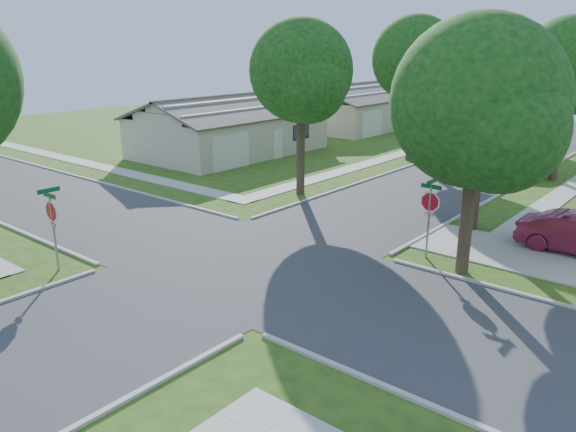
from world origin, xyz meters
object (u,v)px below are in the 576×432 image
(tree_w_mid, at_px, (415,62))
(tree_w_far, at_px, (488,71))
(car_curb_east, at_px, (531,162))
(car_curb_west, at_px, (524,124))
(tree_ne_corner, at_px, (479,110))
(tree_e_near, at_px, (486,96))
(stop_sign_sw, at_px, (52,215))
(tree_w_near, at_px, (302,76))
(stop_sign_ne, at_px, (430,205))
(tree_e_mid, at_px, (569,70))
(house_nw_far, at_px, (358,111))
(house_nw_near, at_px, (230,132))

(tree_w_mid, height_order, tree_w_far, tree_w_mid)
(tree_w_mid, bearing_deg, car_curb_east, 5.41)
(tree_w_far, xyz_separation_m, car_curb_west, (1.45, 6.48, -4.91))
(tree_ne_corner, bearing_deg, tree_e_near, 108.53)
(stop_sign_sw, bearing_deg, tree_w_near, 89.77)
(car_curb_east, bearing_deg, tree_w_far, 116.31)
(car_curb_west, bearing_deg, stop_sign_ne, 106.41)
(tree_w_near, distance_m, car_curb_west, 32.00)
(tree_e_mid, bearing_deg, car_curb_east, 154.51)
(tree_e_near, height_order, tree_w_near, tree_w_near)
(house_nw_far, xyz_separation_m, car_curb_west, (12.79, 8.49, -0.92))
(stop_sign_sw, distance_m, tree_w_far, 38.86)
(tree_ne_corner, bearing_deg, car_curb_east, 100.21)
(stop_sign_sw, xyz_separation_m, tree_e_near, (9.45, 13.71, 3.61))
(tree_w_near, bearing_deg, car_curb_east, 58.38)
(tree_w_far, xyz_separation_m, house_nw_near, (-11.34, -19.01, -3.99))
(tree_w_far, bearing_deg, tree_e_near, -69.39)
(tree_w_mid, xyz_separation_m, tree_w_far, (-0.01, 13.00, -0.98))
(stop_sign_sw, bearing_deg, tree_e_mid, 69.80)
(house_nw_far, bearing_deg, tree_w_mid, -44.07)
(tree_w_near, bearing_deg, tree_e_mid, 51.92)
(car_curb_east, bearing_deg, tree_w_mid, 179.08)
(house_nw_far, bearing_deg, car_curb_west, 33.58)
(tree_w_far, bearing_deg, house_nw_near, -120.82)
(stop_sign_ne, xyz_separation_m, house_nw_far, (-20.69, 27.30, -0.51))
(house_nw_far, bearing_deg, stop_sign_ne, -52.84)
(tree_w_near, bearing_deg, stop_sign_ne, -24.74)
(tree_e_near, bearing_deg, house_nw_near, 163.89)
(tree_w_far, bearing_deg, tree_e_mid, -54.10)
(house_nw_near, bearing_deg, tree_w_near, -27.83)
(stop_sign_sw, xyz_separation_m, tree_ne_corner, (11.06, 8.91, 3.56))
(tree_e_mid, height_order, house_nw_far, tree_e_mid)
(tree_ne_corner, height_order, house_nw_near, tree_ne_corner)
(tree_e_near, relative_size, car_curb_east, 1.95)
(tree_w_near, relative_size, car_curb_west, 2.19)
(stop_sign_sw, height_order, car_curb_west, stop_sign_sw)
(tree_e_mid, distance_m, house_nw_far, 23.95)
(tree_e_near, bearing_deg, tree_w_mid, 128.05)
(tree_e_mid, distance_m, tree_w_near, 15.25)
(tree_w_far, relative_size, car_curb_east, 1.89)
(house_nw_near, bearing_deg, tree_e_near, -16.11)
(tree_w_near, xyz_separation_m, car_curb_west, (1.44, 31.48, -5.52))
(tree_w_mid, distance_m, tree_w_far, 13.04)
(stop_sign_ne, distance_m, tree_w_far, 30.96)
(tree_ne_corner, distance_m, house_nw_far, 35.90)
(stop_sign_ne, xyz_separation_m, tree_ne_corner, (1.66, -0.49, 3.56))
(tree_w_near, height_order, car_curb_west, tree_w_near)
(house_nw_near, xyz_separation_m, car_curb_west, (12.79, 25.49, -0.92))
(stop_sign_sw, distance_m, tree_w_near, 14.30)
(tree_w_near, distance_m, tree_w_mid, 12.01)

